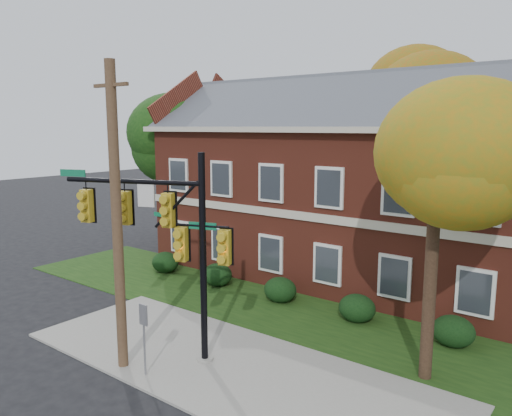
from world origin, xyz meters
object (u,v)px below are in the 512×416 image
Objects in this scene: hedge_left at (217,275)px; utility_pole at (117,219)px; tree_near_right at (445,148)px; tree_far_rear at (429,99)px; hedge_far_left at (165,262)px; tree_left_rear at (184,136)px; hedge_right at (357,308)px; traffic_signal at (167,233)px; apartment_building at (343,174)px; hedge_center at (280,290)px; sign_post at (144,328)px; hedge_far_right at (453,331)px.

utility_pole is (3.00, -7.63, 4.08)m from hedge_left.
tree_near_right reaches higher than hedge_left.
hedge_far_left is at bearing -122.50° from tree_far_rear.
hedge_right is at bearing -17.37° from tree_left_rear.
traffic_signal is (-1.22, -19.36, -4.81)m from tree_far_rear.
hedge_far_left is 10.50m from hedge_right.
tree_near_right is 0.97× the size of tree_left_rear.
apartment_building reaches higher than hedge_far_left.
apartment_building reaches higher than hedge_center.
hedge_far_left is 7.00m from hedge_center.
utility_pole is at bearing -148.15° from tree_near_right.
apartment_building is 8.84m from tree_far_rear.
tree_far_rear reaches higher than hedge_right.
tree_left_rear reaches higher than traffic_signal.
apartment_building is 2.19× the size of tree_near_right.
hedge_far_left is at bearing 180.00° from hedge_left.
traffic_signal is at bearing -118.30° from hedge_right.
traffic_signal is at bearing -154.19° from tree_near_right.
apartment_building is 12.90m from utility_pole.
tree_near_right is at bearing 5.64° from traffic_signal.
sign_post is (0.50, -12.87, -3.47)m from apartment_building.
hedge_far_left is 10.73m from sign_post.
utility_pole reaches higher than hedge_center.
hedge_far_right is (3.50, 0.00, 0.00)m from hedge_right.
tree_near_right is 18.33m from tree_left_rear.
hedge_far_left is 1.00× the size of hedge_right.
hedge_center is 0.12× the size of tree_far_rear.
traffic_signal is at bearing -59.96° from hedge_left.
hedge_right is 0.16× the size of tree_near_right.
hedge_far_left is 10.12m from traffic_signal.
hedge_right is 7.94m from traffic_signal.
tree_far_rear is (1.34, 7.84, 3.86)m from apartment_building.
hedge_left is at bearing -123.67° from apartment_building.
tree_near_right is (7.22, -2.83, 6.14)m from hedge_center.
hedge_right is 0.15× the size of utility_pole.
hedge_far_right is at bearing -36.89° from apartment_building.
tree_far_rear is 1.77× the size of traffic_signal.
hedge_center is 0.16× the size of tree_near_right.
hedge_far_right is at bearing -13.89° from tree_left_rear.
tree_far_rear is (-2.16, 13.09, 8.32)m from hedge_right.
sign_post is at bearing -48.96° from tree_left_rear.
tree_far_rear is at bearing 57.50° from hedge_far_left.
hedge_far_right is at bearing 49.44° from sign_post.
hedge_left is at bearing 180.00° from hedge_center.
hedge_center is 1.00× the size of hedge_right.
tree_far_rear reaches higher than apartment_building.
apartment_building is 7.73m from hedge_right.
hedge_center is 1.00× the size of hedge_far_right.
traffic_signal reaches higher than hedge_left.
hedge_far_left is 14.00m from hedge_far_right.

